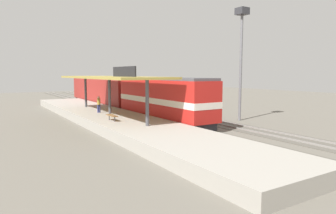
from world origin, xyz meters
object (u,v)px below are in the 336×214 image
object	(u,v)px
locomotive	(163,99)
light_mast	(241,40)
platform_bench	(112,116)
person_waiting	(99,104)
passenger_carriage_single	(102,91)

from	to	relation	value
locomotive	light_mast	world-z (taller)	light_mast
platform_bench	person_waiting	xyz separation A→B (m)	(0.92, 6.01, 0.51)
light_mast	person_waiting	bearing A→B (deg)	149.86
passenger_carriage_single	person_waiting	distance (m)	14.34
locomotive	person_waiting	size ratio (longest dim) A/B	8.44
platform_bench	locomotive	xyz separation A→B (m)	(6.00, 1.41, 1.07)
locomotive	person_waiting	world-z (taller)	locomotive
light_mast	person_waiting	distance (m)	16.27
locomotive	person_waiting	distance (m)	6.88
platform_bench	locomotive	distance (m)	6.26
passenger_carriage_single	light_mast	size ratio (longest dim) A/B	1.71
platform_bench	passenger_carriage_single	bearing A→B (deg)	72.82
platform_bench	person_waiting	world-z (taller)	person_waiting
light_mast	platform_bench	bearing A→B (deg)	173.90
passenger_carriage_single	light_mast	bearing A→B (deg)	-69.52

